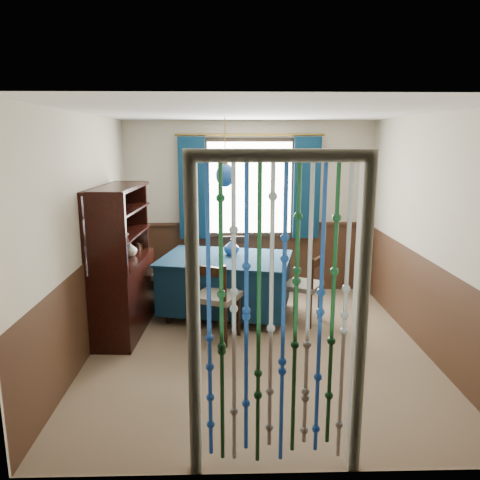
{
  "coord_description": "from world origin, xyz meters",
  "views": [
    {
      "loc": [
        -0.32,
        -4.78,
        2.23
      ],
      "look_at": [
        -0.17,
        0.63,
        1.07
      ],
      "focal_mm": 35.0,
      "sensor_mm": 36.0,
      "label": 1
    }
  ],
  "objects_px": {
    "chair_right": "(305,286)",
    "bowl_shelf": "(121,236)",
    "dining_table": "(226,282)",
    "chair_left": "(156,274)",
    "chair_near": "(216,298)",
    "vase_table": "(232,248)",
    "chair_far": "(234,265)",
    "sideboard": "(123,282)",
    "pendant_lamp": "(225,175)",
    "vase_sideboard": "(130,248)"
  },
  "relations": [
    {
      "from": "chair_right",
      "to": "bowl_shelf",
      "type": "bearing_deg",
      "value": 131.22
    },
    {
      "from": "dining_table",
      "to": "chair_left",
      "type": "relative_size",
      "value": 1.88
    },
    {
      "from": "chair_near",
      "to": "vase_table",
      "type": "height_order",
      "value": "vase_table"
    },
    {
      "from": "chair_right",
      "to": "vase_table",
      "type": "xyz_separation_m",
      "value": [
        -0.9,
        0.39,
        0.4
      ]
    },
    {
      "from": "vase_table",
      "to": "chair_far",
      "type": "bearing_deg",
      "value": 85.61
    },
    {
      "from": "dining_table",
      "to": "vase_table",
      "type": "bearing_deg",
      "value": 71.97
    },
    {
      "from": "sideboard",
      "to": "pendant_lamp",
      "type": "relative_size",
      "value": 2.06
    },
    {
      "from": "chair_right",
      "to": "vase_table",
      "type": "bearing_deg",
      "value": 96.27
    },
    {
      "from": "sideboard",
      "to": "bowl_shelf",
      "type": "xyz_separation_m",
      "value": [
        0.06,
        -0.23,
        0.6
      ]
    },
    {
      "from": "chair_near",
      "to": "pendant_lamp",
      "type": "xyz_separation_m",
      "value": [
        0.11,
        0.75,
        1.31
      ]
    },
    {
      "from": "chair_left",
      "to": "chair_right",
      "type": "relative_size",
      "value": 1.1
    },
    {
      "from": "chair_right",
      "to": "sideboard",
      "type": "bearing_deg",
      "value": 124.91
    },
    {
      "from": "dining_table",
      "to": "pendant_lamp",
      "type": "xyz_separation_m",
      "value": [
        0.0,
        0.0,
        1.36
      ]
    },
    {
      "from": "dining_table",
      "to": "pendant_lamp",
      "type": "height_order",
      "value": "pendant_lamp"
    },
    {
      "from": "chair_far",
      "to": "chair_right",
      "type": "relative_size",
      "value": 1.04
    },
    {
      "from": "chair_far",
      "to": "vase_table",
      "type": "distance_m",
      "value": 0.67
    },
    {
      "from": "chair_near",
      "to": "chair_right",
      "type": "xyz_separation_m",
      "value": [
        1.09,
        0.5,
        -0.03
      ]
    },
    {
      "from": "chair_left",
      "to": "chair_right",
      "type": "xyz_separation_m",
      "value": [
        1.89,
        -0.44,
        -0.04
      ]
    },
    {
      "from": "chair_far",
      "to": "chair_left",
      "type": "relative_size",
      "value": 0.94
    },
    {
      "from": "chair_far",
      "to": "chair_near",
      "type": "bearing_deg",
      "value": 81.7
    },
    {
      "from": "pendant_lamp",
      "to": "vase_table",
      "type": "relative_size",
      "value": 4.43
    },
    {
      "from": "chair_left",
      "to": "chair_near",
      "type": "bearing_deg",
      "value": 47.46
    },
    {
      "from": "dining_table",
      "to": "sideboard",
      "type": "distance_m",
      "value": 1.3
    },
    {
      "from": "dining_table",
      "to": "chair_right",
      "type": "height_order",
      "value": "chair_right"
    },
    {
      "from": "pendant_lamp",
      "to": "chair_right",
      "type": "bearing_deg",
      "value": -14.76
    },
    {
      "from": "vase_table",
      "to": "vase_sideboard",
      "type": "bearing_deg",
      "value": -162.8
    },
    {
      "from": "chair_far",
      "to": "chair_left",
      "type": "xyz_separation_m",
      "value": [
        -1.03,
        -0.49,
        0.03
      ]
    },
    {
      "from": "bowl_shelf",
      "to": "sideboard",
      "type": "bearing_deg",
      "value": 104.38
    },
    {
      "from": "sideboard",
      "to": "pendant_lamp",
      "type": "xyz_separation_m",
      "value": [
        1.21,
        0.47,
        1.21
      ]
    },
    {
      "from": "pendant_lamp",
      "to": "bowl_shelf",
      "type": "height_order",
      "value": "pendant_lamp"
    },
    {
      "from": "chair_far",
      "to": "vase_table",
      "type": "height_order",
      "value": "vase_table"
    },
    {
      "from": "chair_right",
      "to": "chair_left",
      "type": "bearing_deg",
      "value": 106.38
    },
    {
      "from": "chair_left",
      "to": "pendant_lamp",
      "type": "relative_size",
      "value": 1.15
    },
    {
      "from": "sideboard",
      "to": "chair_right",
      "type": "bearing_deg",
      "value": 8.43
    },
    {
      "from": "chair_far",
      "to": "vase_table",
      "type": "xyz_separation_m",
      "value": [
        -0.04,
        -0.54,
        0.39
      ]
    },
    {
      "from": "chair_right",
      "to": "sideboard",
      "type": "height_order",
      "value": "sideboard"
    },
    {
      "from": "sideboard",
      "to": "vase_sideboard",
      "type": "distance_m",
      "value": 0.42
    },
    {
      "from": "dining_table",
      "to": "chair_near",
      "type": "height_order",
      "value": "chair_near"
    },
    {
      "from": "sideboard",
      "to": "bowl_shelf",
      "type": "height_order",
      "value": "sideboard"
    },
    {
      "from": "chair_left",
      "to": "chair_far",
      "type": "bearing_deg",
      "value": 122.22
    },
    {
      "from": "vase_table",
      "to": "vase_sideboard",
      "type": "height_order",
      "value": "vase_sideboard"
    },
    {
      "from": "chair_left",
      "to": "bowl_shelf",
      "type": "relative_size",
      "value": 4.89
    },
    {
      "from": "vase_sideboard",
      "to": "chair_far",
      "type": "bearing_deg",
      "value": 36.02
    },
    {
      "from": "dining_table",
      "to": "chair_far",
      "type": "bearing_deg",
      "value": 92.31
    },
    {
      "from": "chair_left",
      "to": "vase_sideboard",
      "type": "relative_size",
      "value": 5.01
    },
    {
      "from": "dining_table",
      "to": "chair_near",
      "type": "relative_size",
      "value": 1.94
    },
    {
      "from": "chair_near",
      "to": "pendant_lamp",
      "type": "relative_size",
      "value": 1.11
    },
    {
      "from": "chair_left",
      "to": "sideboard",
      "type": "bearing_deg",
      "value": -17.52
    },
    {
      "from": "chair_far",
      "to": "chair_right",
      "type": "distance_m",
      "value": 1.26
    },
    {
      "from": "chair_near",
      "to": "bowl_shelf",
      "type": "xyz_separation_m",
      "value": [
        -1.04,
        0.05,
        0.71
      ]
    }
  ]
}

